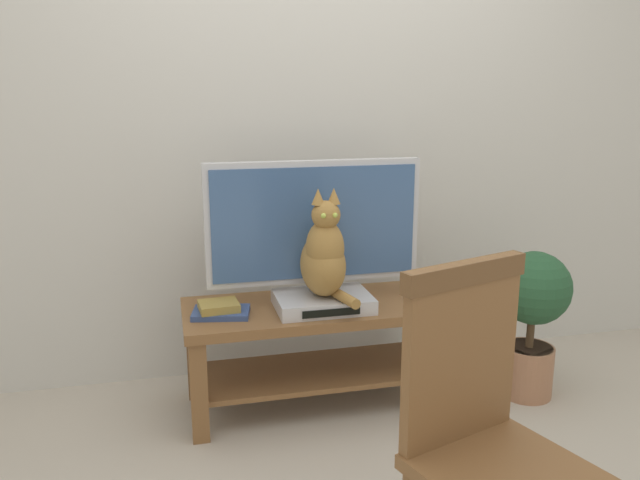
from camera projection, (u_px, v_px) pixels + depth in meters
ground_plane at (375, 476)px, 2.40m from camera, size 12.00×12.00×0.00m
back_wall at (309, 93)px, 3.12m from camera, size 7.00×0.12×2.80m
tv_stand at (317, 334)px, 2.87m from camera, size 1.19×0.49×0.48m
tv at (314, 227)px, 2.82m from camera, size 0.96×0.20×0.64m
media_box at (323, 301)px, 2.78m from camera, size 0.41×0.30×0.06m
cat at (324, 256)px, 2.72m from camera, size 0.20×0.37×0.48m
wooden_chair at (485, 426)px, 1.67m from camera, size 0.52×0.52×0.99m
book_stack at (220, 310)px, 2.70m from camera, size 0.26×0.20×0.06m
potted_plant at (532, 311)px, 2.93m from camera, size 0.34×0.34×0.70m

